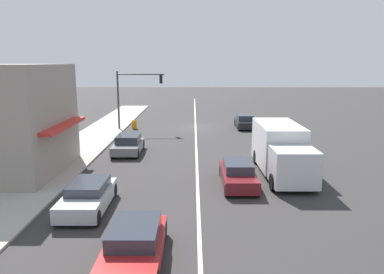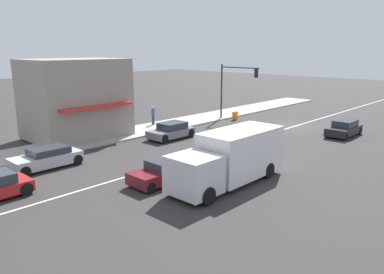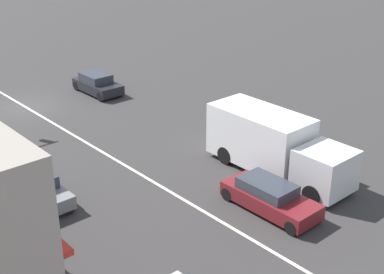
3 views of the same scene
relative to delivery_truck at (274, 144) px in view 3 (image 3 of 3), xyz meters
The scene contains 6 objects.
ground_plane 5.43m from the delivery_truck, 17.06° to the left, with size 160.00×160.00×0.00m, color #333030.
lane_marking_center 17.27m from the delivery_truck, 73.11° to the right, with size 0.16×60.00×0.01m, color beige.
delivery_truck is the anchor object (origin of this frame).
sedan_maroon 3.68m from the delivery_truck, 38.44° to the left, with size 1.75×4.34×1.28m.
sedan_dark 15.73m from the delivery_truck, 90.00° to the right, with size 1.77×3.87×1.34m.
suv_grey 11.20m from the delivery_truck, 26.46° to the right, with size 1.92×3.90×1.33m.
Camera 3 is at (13.28, 31.25, 12.02)m, focal length 50.00 mm.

